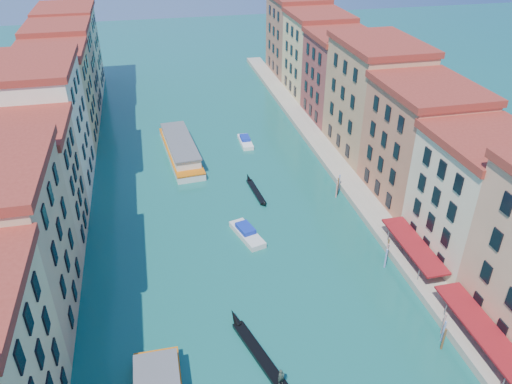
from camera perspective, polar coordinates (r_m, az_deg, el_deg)
left_bank_palazzos at (r=80.47m, az=-23.67°, el=4.51°), size 12.80×128.40×21.00m
right_bank_palazzos at (r=88.10m, az=14.87°, el=8.36°), size 12.80×128.40×21.00m
quay at (r=88.77m, az=9.45°, el=2.56°), size 4.00×140.00×1.00m
restaurant_awnings at (r=58.31m, az=25.12°, el=-14.78°), size 3.20×44.55×3.12m
mooring_poles_right at (r=61.10m, az=19.28°, el=-13.02°), size 1.44×54.24×3.20m
vaporetto_far at (r=93.88m, az=-8.63°, el=4.92°), size 6.71×21.81×3.19m
gondola_fore at (r=55.09m, az=0.40°, el=-18.00°), size 4.77×13.16×2.68m
gondola_far at (r=81.59m, az=-0.04°, el=0.16°), size 1.67×10.46×1.48m
motorboat_mid at (r=71.14m, az=-1.06°, el=-4.70°), size 4.14×7.54×1.49m
motorboat_far at (r=98.07m, az=-1.23°, el=5.85°), size 2.04×6.47×1.34m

